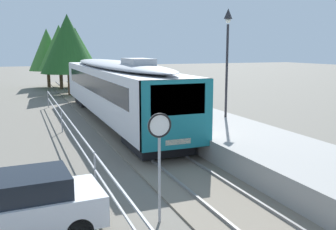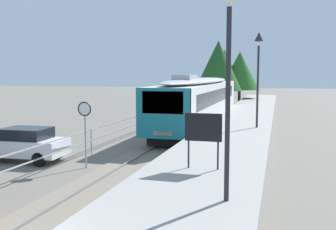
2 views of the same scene
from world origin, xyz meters
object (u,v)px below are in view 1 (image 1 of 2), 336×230
at_px(platform_lamp_mid_platform, 227,43).
at_px(speed_limit_sign, 160,140).
at_px(commuter_train, 115,86).
at_px(parked_hatchback_white, 16,207).

bearing_deg(platform_lamp_mid_platform, speed_limit_sign, -129.35).
relative_size(commuter_train, platform_lamp_mid_platform, 3.58).
relative_size(platform_lamp_mid_platform, parked_hatchback_white, 1.31).
xyz_separation_m(commuter_train, platform_lamp_mid_platform, (4.38, -5.37, 2.48)).
distance_m(commuter_train, speed_limit_sign, 13.58).
height_order(commuter_train, speed_limit_sign, commuter_train).
distance_m(platform_lamp_mid_platform, speed_limit_sign, 10.68).
relative_size(speed_limit_sign, parked_hatchback_white, 0.69).
bearing_deg(parked_hatchback_white, speed_limit_sign, -6.87).
relative_size(commuter_train, speed_limit_sign, 6.82).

